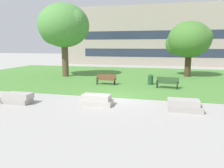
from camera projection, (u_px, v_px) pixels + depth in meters
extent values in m
plane|color=#A3A09B|center=(117.00, 98.00, 14.72)|extent=(140.00, 140.00, 0.00)
cube|color=#4C8438|center=(137.00, 77.00, 24.27)|extent=(40.00, 20.00, 0.02)
cube|color=#9E9991|center=(17.00, 101.00, 13.39)|extent=(1.80, 0.90, 0.32)
cube|color=#A6A098|center=(19.00, 96.00, 13.30)|extent=(1.66, 0.83, 0.32)
cube|color=#B2ADA3|center=(97.00, 103.00, 12.92)|extent=(1.80, 0.90, 0.32)
cube|color=#BBB6AB|center=(96.00, 97.00, 12.88)|extent=(1.66, 0.83, 0.32)
cube|color=#9E9991|center=(185.00, 108.00, 11.78)|extent=(1.80, 0.90, 0.32)
cube|color=#A6A098|center=(183.00, 102.00, 11.75)|extent=(1.66, 0.83, 0.32)
cube|color=#2D4C75|center=(6.00, 101.00, 13.52)|extent=(0.23, 0.23, 0.06)
cylinder|color=silver|center=(1.00, 102.00, 13.51)|extent=(0.06, 0.06, 0.06)
cylinder|color=silver|center=(2.00, 103.00, 13.32)|extent=(0.06, 0.06, 0.06)
cube|color=brown|center=(106.00, 80.00, 19.50)|extent=(1.80, 0.45, 0.05)
cube|color=brown|center=(107.00, 77.00, 19.70)|extent=(1.80, 0.13, 0.46)
cube|color=black|center=(97.00, 78.00, 19.67)|extent=(0.06, 0.40, 0.04)
cube|color=black|center=(115.00, 79.00, 19.28)|extent=(0.06, 0.40, 0.04)
cylinder|color=black|center=(97.00, 82.00, 19.57)|extent=(0.07, 0.07, 0.41)
cylinder|color=black|center=(114.00, 83.00, 19.20)|extent=(0.07, 0.07, 0.41)
cylinder|color=black|center=(98.00, 82.00, 19.88)|extent=(0.07, 0.07, 0.41)
cylinder|color=black|center=(115.00, 82.00, 19.51)|extent=(0.07, 0.07, 0.41)
cube|color=#284723|center=(167.00, 83.00, 17.80)|extent=(1.84, 0.66, 0.05)
cube|color=#284723|center=(168.00, 80.00, 17.99)|extent=(1.80, 0.35, 0.46)
cube|color=black|center=(157.00, 81.00, 18.07)|extent=(0.11, 0.40, 0.04)
cube|color=black|center=(178.00, 82.00, 17.48)|extent=(0.11, 0.40, 0.04)
cylinder|color=black|center=(157.00, 86.00, 17.98)|extent=(0.07, 0.07, 0.41)
cylinder|color=black|center=(177.00, 87.00, 17.41)|extent=(0.07, 0.07, 0.41)
cylinder|color=black|center=(158.00, 85.00, 18.27)|extent=(0.07, 0.07, 0.41)
cylinder|color=black|center=(177.00, 86.00, 17.70)|extent=(0.07, 0.07, 0.41)
cylinder|color=brown|center=(65.00, 58.00, 24.40)|extent=(0.72, 0.72, 4.08)
ellipsoid|color=#4C893D|center=(64.00, 25.00, 23.77)|extent=(5.54, 5.54, 4.71)
sphere|color=#4C893D|center=(54.00, 31.00, 24.76)|extent=(3.05, 3.05, 3.05)
sphere|color=#4C893D|center=(73.00, 22.00, 22.87)|extent=(2.77, 2.77, 2.77)
cylinder|color=#42301E|center=(188.00, 64.00, 24.39)|extent=(0.67, 0.67, 2.83)
ellipsoid|color=#42752D|center=(189.00, 39.00, 23.92)|extent=(4.63, 4.63, 3.94)
sphere|color=#42752D|center=(177.00, 44.00, 24.74)|extent=(2.55, 2.55, 2.55)
sphere|color=#42752D|center=(201.00, 37.00, 23.16)|extent=(2.31, 2.31, 2.31)
cylinder|color=#234C28|center=(150.00, 80.00, 19.53)|extent=(0.48, 0.48, 0.80)
cone|color=#234C28|center=(151.00, 75.00, 19.45)|extent=(0.49, 0.49, 0.16)
cube|color=gray|center=(151.00, 36.00, 37.14)|extent=(31.25, 1.00, 10.18)
cube|color=#232D3D|center=(150.00, 53.00, 37.15)|extent=(23.43, 0.03, 1.40)
cube|color=#232D3D|center=(151.00, 35.00, 36.62)|extent=(23.43, 0.03, 1.40)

